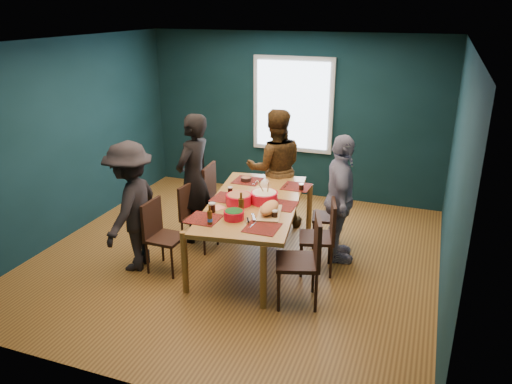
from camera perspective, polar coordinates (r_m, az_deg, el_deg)
room at (r=6.32m, az=-1.37°, el=4.82°), size 5.01×5.01×2.71m
dining_table at (r=6.19m, az=-0.24°, el=-1.76°), size 1.37×2.27×0.81m
chair_left_far at (r=7.05m, az=-4.48°, el=-0.26°), size 0.49×0.49×1.00m
chair_left_mid at (r=6.69m, az=-7.11°, el=-2.21°), size 0.44×0.44×0.88m
chair_left_near at (r=6.19m, az=-10.98°, el=-4.33°), size 0.41×0.41×0.89m
chair_right_far at (r=6.75m, az=8.81°, el=-2.25°), size 0.45×0.45×0.85m
chair_right_mid at (r=6.07m, az=7.78°, el=-4.48°), size 0.51×0.51×0.92m
chair_right_near at (r=5.40m, az=5.81°, el=-7.05°), size 0.58×0.58×1.02m
person_far_left at (r=6.79m, az=-7.11°, el=1.54°), size 0.51×0.70×1.77m
person_back at (r=7.22m, az=2.20°, el=2.69°), size 1.04×0.95×1.74m
person_right at (r=6.28m, az=9.58°, el=-0.85°), size 0.66×1.04×1.64m
person_near_left at (r=6.20m, az=-14.06°, el=-1.66°), size 0.70×1.10×1.61m
bowl_salad at (r=6.06m, az=-1.99°, el=-0.81°), size 0.31×0.31×0.13m
bowl_dumpling at (r=6.10m, az=0.96°, el=-0.56°), size 0.34×0.34×0.31m
bowl_herbs at (r=5.66m, az=-2.54°, el=-2.58°), size 0.23×0.23×0.10m
cutting_board at (r=5.78m, az=1.53°, el=-1.94°), size 0.36×0.64×0.14m
small_bowl at (r=6.85m, az=-1.15°, el=1.47°), size 0.14×0.14×0.06m
beer_bottle_a at (r=5.53m, az=-5.30°, el=-2.94°), size 0.06×0.06×0.22m
beer_bottle_b at (r=5.77m, az=-1.70°, el=-1.57°), size 0.07×0.07×0.26m
cola_glass_a at (r=5.85m, az=-5.04°, el=-1.73°), size 0.08×0.08×0.11m
cola_glass_b at (r=5.67m, az=2.18°, el=-2.54°), size 0.07×0.07×0.10m
cola_glass_c at (r=6.54m, az=5.20°, el=0.60°), size 0.07×0.07×0.09m
cola_glass_d at (r=6.41m, az=-2.97°, el=0.23°), size 0.07×0.07×0.09m
napkin_a at (r=6.06m, az=2.84°, el=-1.47°), size 0.21×0.21×0.00m
napkin_b at (r=5.99m, az=-4.44°, el=-1.79°), size 0.21×0.21×0.00m
napkin_c at (r=5.51m, az=0.43°, el=-3.83°), size 0.17×0.17×0.00m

